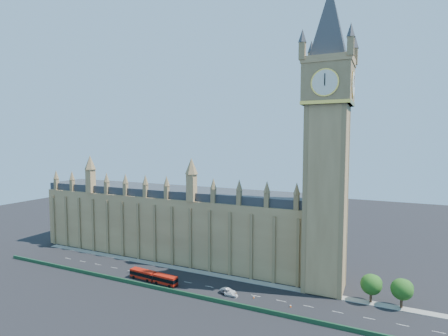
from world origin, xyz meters
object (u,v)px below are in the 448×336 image
at_px(red_bus, 153,277).
at_px(car_grey, 227,292).
at_px(car_white, 231,294).
at_px(car_silver, 228,291).

height_order(red_bus, car_grey, red_bus).
bearing_deg(car_white, car_silver, 49.69).
relative_size(car_grey, car_silver, 0.96).
bearing_deg(car_grey, car_silver, 20.76).
bearing_deg(red_bus, car_grey, 7.21).
height_order(red_bus, car_white, red_bus).
xyz_separation_m(car_grey, car_silver, (-0.20, 0.85, 0.01)).
relative_size(car_silver, car_white, 1.14).
bearing_deg(car_silver, car_white, -124.37).
bearing_deg(car_silver, red_bus, 97.95).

